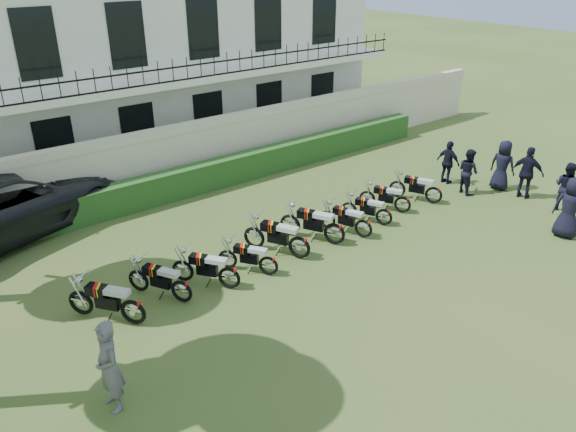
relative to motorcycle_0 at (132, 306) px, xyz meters
name	(u,v)px	position (x,y,z in m)	size (l,w,h in m)	color
ground	(354,268)	(5.73, -1.29, -0.50)	(100.00, 100.00, 0.00)	#355020
perimeter_wall	(202,151)	(5.73, 6.71, 0.67)	(30.00, 0.35, 2.30)	beige
hedge	(238,168)	(6.73, 5.91, 0.00)	(18.00, 0.60, 1.00)	#18441A
building	(126,56)	(5.73, 12.67, 3.21)	(20.40, 9.60, 7.40)	white
motorcycle_0	(132,306)	(0.00, 0.00, 0.00)	(1.26, 1.68, 1.09)	black
motorcycle_1	(181,286)	(1.30, 0.12, -0.04)	(0.99, 1.66, 1.01)	black
motorcycle_2	(229,273)	(2.54, -0.07, -0.03)	(1.18, 1.57, 1.02)	black
motorcycle_3	(268,261)	(3.70, -0.15, -0.08)	(1.03, 1.45, 0.93)	black
motorcycle_4	(299,242)	(4.90, 0.03, 0.01)	(1.07, 1.87, 1.12)	black
motorcycle_5	(335,229)	(6.21, 0.05, 0.01)	(1.07, 1.88, 1.12)	black
motorcycle_6	(364,224)	(7.17, -0.18, -0.06)	(0.80, 1.69, 0.97)	black
motorcycle_7	(384,213)	(8.26, 0.02, -0.08)	(0.85, 1.56, 0.92)	black
motorcycle_8	(403,201)	(9.41, 0.28, -0.07)	(0.92, 1.57, 0.95)	black
motorcycle_9	(434,191)	(10.79, 0.14, -0.04)	(0.93, 1.68, 1.00)	black
suv	(6,203)	(-0.98, 6.66, 0.47)	(3.23, 7.01, 1.95)	black
inspector	(109,367)	(-1.36, -2.16, 0.44)	(0.69, 0.45, 1.89)	slate
officer_0	(570,208)	(12.02, -3.80, 0.43)	(0.92, 0.60, 1.88)	black
officer_1	(566,187)	(13.77, -2.78, 0.32)	(0.80, 0.63, 1.65)	black
officer_2	(527,173)	(13.68, -1.44, 0.41)	(1.07, 0.44, 1.82)	black
officer_3	(502,165)	(13.69, -0.47, 0.39)	(0.88, 0.57, 1.79)	black
officer_4	(468,171)	(12.47, 0.06, 0.30)	(0.78, 0.61, 1.61)	black
officer_5	(448,162)	(12.65, 1.05, 0.29)	(0.93, 0.39, 1.59)	black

